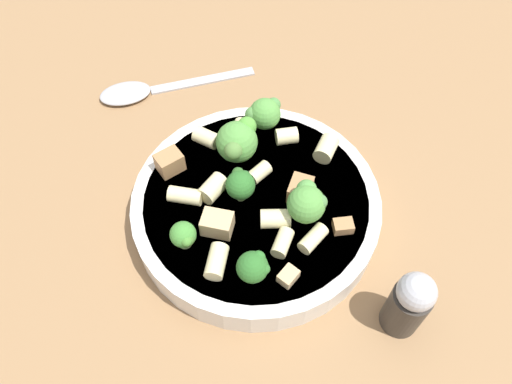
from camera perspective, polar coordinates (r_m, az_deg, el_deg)
ground_plane at (r=0.48m, az=0.00°, el=-2.78°), size 2.00×2.00×0.00m
pasta_bowl at (r=0.46m, az=0.00°, el=-1.59°), size 0.23×0.23×0.03m
broccoli_floret_0 at (r=0.49m, az=0.98°, el=8.95°), size 0.03×0.04×0.03m
broccoli_floret_1 at (r=0.46m, az=-2.16°, el=5.78°), size 0.04×0.05×0.04m
broccoli_floret_2 at (r=0.39m, az=-0.31°, el=-8.57°), size 0.03×0.03×0.03m
broccoli_floret_3 at (r=0.42m, az=-8.25°, el=-4.98°), size 0.02×0.02×0.03m
broccoli_floret_4 at (r=0.44m, az=-1.78°, el=0.90°), size 0.03×0.03×0.03m
broccoli_floret_5 at (r=0.42m, az=5.84°, el=-1.26°), size 0.03×0.04×0.04m
rigatoni_0 at (r=0.48m, az=8.01°, el=4.94°), size 0.02×0.03×0.02m
rigatoni_1 at (r=0.46m, az=0.38°, el=2.24°), size 0.02×0.02×0.01m
rigatoni_2 at (r=0.45m, az=-8.09°, el=-0.42°), size 0.03×0.03×0.01m
rigatoni_3 at (r=0.49m, az=-2.06°, el=6.73°), size 0.02×0.03×0.01m
rigatoni_4 at (r=0.43m, az=2.23°, el=-3.08°), size 0.03×0.03×0.02m
rigatoni_5 at (r=0.49m, az=3.52°, el=6.40°), size 0.03×0.03×0.02m
rigatoni_6 at (r=0.42m, az=3.04°, el=-5.79°), size 0.02×0.03×0.01m
rigatoni_7 at (r=0.41m, az=-4.53°, el=-7.92°), size 0.03×0.03×0.02m
rigatoni_8 at (r=0.45m, az=-4.95°, el=0.43°), size 0.02×0.03×0.02m
rigatoni_9 at (r=0.42m, az=6.54°, el=-5.31°), size 0.02×0.03×0.01m
rigatoni_10 at (r=0.49m, az=-5.69°, el=6.19°), size 0.03×0.02×0.02m
chicken_chunk_0 at (r=0.43m, az=-4.45°, el=-3.63°), size 0.03×0.03×0.02m
chicken_chunk_1 at (r=0.47m, az=-9.85°, el=3.36°), size 0.02×0.03×0.02m
chicken_chunk_2 at (r=0.45m, az=5.09°, el=0.29°), size 0.03×0.03×0.02m
chicken_chunk_3 at (r=0.44m, az=9.92°, el=-3.86°), size 0.02×0.02×0.01m
chicken_chunk_4 at (r=0.41m, az=3.71°, el=-9.58°), size 0.01×0.02×0.01m
pepper_shaker at (r=0.41m, az=17.10°, el=-12.05°), size 0.03×0.03×0.07m
spoon at (r=0.59m, az=-12.46°, el=11.34°), size 0.13×0.16×0.01m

